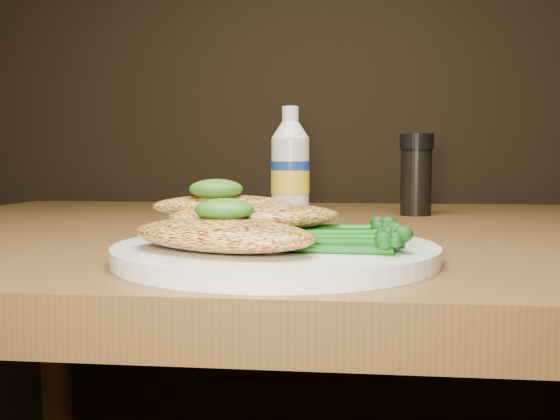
# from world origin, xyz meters

# --- Properties ---
(plate) EXTENTS (0.25, 0.25, 0.01)m
(plate) POSITION_xyz_m (-0.05, 0.78, 0.76)
(plate) COLOR white
(plate) RESTS_ON dining_table
(chicken_front) EXTENTS (0.16, 0.13, 0.02)m
(chicken_front) POSITION_xyz_m (-0.09, 0.74, 0.77)
(chicken_front) COLOR #E8B24A
(chicken_front) RESTS_ON plate
(chicken_mid) EXTENTS (0.15, 0.11, 0.02)m
(chicken_mid) POSITION_xyz_m (-0.07, 0.80, 0.78)
(chicken_mid) COLOR #E8B24A
(chicken_mid) RESTS_ON plate
(chicken_back) EXTENTS (0.13, 0.08, 0.02)m
(chicken_back) POSITION_xyz_m (-0.10, 0.82, 0.79)
(chicken_back) COLOR #E8B24A
(chicken_back) RESTS_ON plate
(pesto_front) EXTENTS (0.06, 0.05, 0.02)m
(pesto_front) POSITION_xyz_m (-0.09, 0.75, 0.79)
(pesto_front) COLOR #0B3808
(pesto_front) RESTS_ON chicken_front
(pesto_back) EXTENTS (0.06, 0.05, 0.02)m
(pesto_back) POSITION_xyz_m (-0.11, 0.82, 0.80)
(pesto_back) COLOR #0B3808
(pesto_back) RESTS_ON chicken_back
(broccolini_bundle) EXTENTS (0.15, 0.13, 0.02)m
(broccolini_bundle) POSITION_xyz_m (-0.00, 0.78, 0.77)
(broccolini_bundle) COLOR #135713
(broccolini_bundle) RESTS_ON plate
(mayo_bottle) EXTENTS (0.06, 0.06, 0.15)m
(mayo_bottle) POSITION_xyz_m (-0.08, 1.15, 0.83)
(mayo_bottle) COLOR #EEE6CA
(mayo_bottle) RESTS_ON dining_table
(pepper_grinder) EXTENTS (0.05, 0.05, 0.12)m
(pepper_grinder) POSITION_xyz_m (0.10, 1.20, 0.81)
(pepper_grinder) COLOR black
(pepper_grinder) RESTS_ON dining_table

